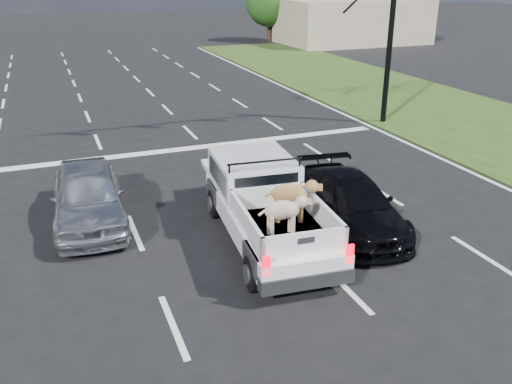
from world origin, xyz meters
TOP-DOWN VIEW (x-y plane):
  - ground at (0.00, 0.00)m, footprint 160.00×160.00m
  - road_markings at (0.00, 6.56)m, footprint 17.75×60.00m
  - traffic_signal at (7.20, 10.50)m, footprint 9.11×0.31m
  - building_right at (22.00, 34.00)m, footprint 12.00×7.00m
  - tree_far_d at (16.00, 38.00)m, footprint 4.20×4.20m
  - tree_far_e at (24.00, 38.00)m, footprint 4.20×4.20m
  - pickup_truck at (1.07, 2.56)m, footprint 2.35×5.33m
  - silver_sedan at (-2.68, 4.99)m, footprint 1.92×4.33m
  - black_coupe at (3.26, 2.41)m, footprint 2.36×4.51m

SIDE VIEW (x-z plane):
  - ground at x=0.00m, z-range 0.00..0.00m
  - road_markings at x=0.00m, z-range 0.00..0.01m
  - black_coupe at x=3.26m, z-range 0.00..1.25m
  - silver_sedan at x=-2.68m, z-range 0.00..1.45m
  - pickup_truck at x=1.07m, z-range -0.06..1.88m
  - building_right at x=22.00m, z-range 0.00..3.60m
  - tree_far_d at x=16.00m, z-range 0.59..5.99m
  - tree_far_e at x=24.00m, z-range 0.59..5.99m
  - traffic_signal at x=7.20m, z-range 1.23..8.23m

